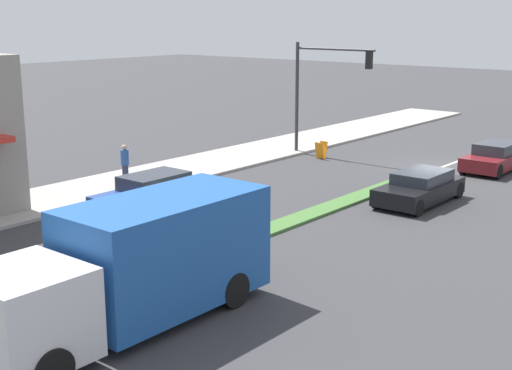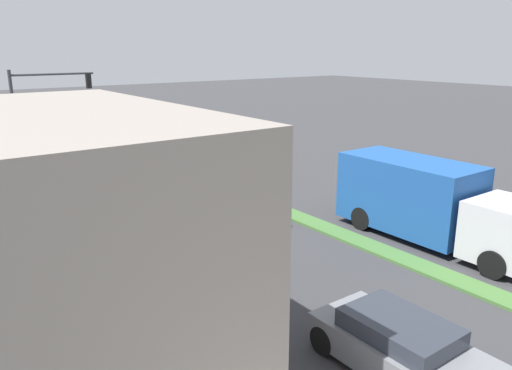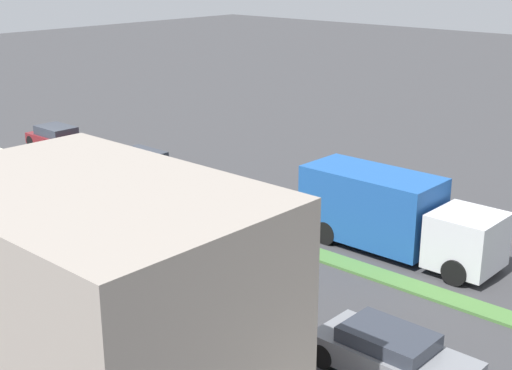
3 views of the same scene
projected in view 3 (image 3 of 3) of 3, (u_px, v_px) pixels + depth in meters
name	position (u px, v px, depth m)	size (l,w,h in m)	color
ground_plane	(289.00, 246.00, 26.90)	(160.00, 160.00, 0.00)	#38383A
sidewalk_right	(101.00, 340.00, 20.21)	(4.00, 73.00, 0.12)	#A8A399
lane_marking_center	(32.00, 159.00, 38.39)	(0.16, 60.00, 0.01)	beige
building_corner_store	(97.00, 303.00, 16.19)	(6.22, 8.42, 5.60)	gray
pedestrian	(6.00, 246.00, 24.24)	(0.34, 0.34, 1.73)	#282D42
delivery_truck	(392.00, 213.00, 26.07)	(2.44, 7.50, 2.87)	silver
coupe_blue	(117.00, 241.00, 25.70)	(1.83, 4.45, 1.35)	#284793
suv_grey	(393.00, 356.00, 18.33)	(1.85, 4.22, 1.29)	slate
van_white	(191.00, 227.00, 27.10)	(1.82, 4.10, 1.26)	silver
sedan_maroon	(58.00, 138.00, 40.25)	(1.82, 4.08, 1.30)	maroon
suv_black	(144.00, 164.00, 35.44)	(1.86, 4.31, 1.23)	black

